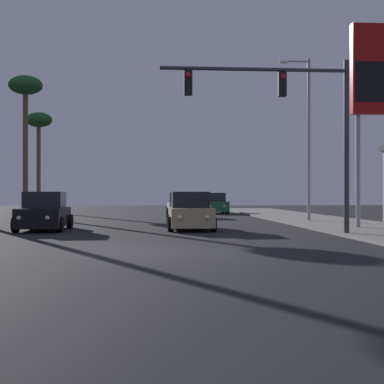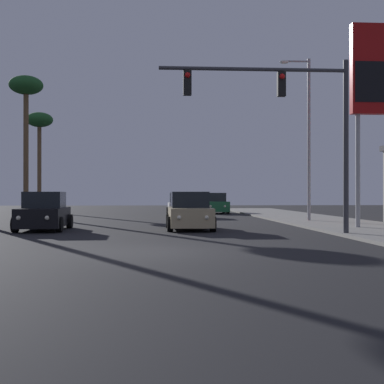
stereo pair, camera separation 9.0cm
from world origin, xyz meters
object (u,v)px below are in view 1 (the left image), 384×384
at_px(car_white, 181,206).
at_px(car_black, 44,213).
at_px(car_tan, 190,212).
at_px(street_lamp, 306,131).
at_px(traffic_light_mast, 294,110).
at_px(car_green, 214,204).
at_px(gas_station_sign, 373,81).
at_px(palm_tree_far, 39,125).
at_px(palm_tree_mid, 25,94).

bearing_deg(car_white, car_black, 63.27).
height_order(car_tan, street_lamp, street_lamp).
height_order(car_white, traffic_light_mast, traffic_light_mast).
bearing_deg(car_black, car_green, -118.36).
xyz_separation_m(gas_station_sign, palm_tree_far, (-20.08, 25.65, 1.13)).
xyz_separation_m(car_white, car_green, (3.03, 6.41, 0.00)).
relative_size(street_lamp, gas_station_sign, 1.00).
bearing_deg(traffic_light_mast, palm_tree_far, 118.19).
bearing_deg(car_green, car_tan, 78.42).
xyz_separation_m(palm_tree_far, palm_tree_mid, (1.22, -10.00, 0.95)).
distance_m(car_green, gas_station_sign, 21.75).
bearing_deg(palm_tree_mid, car_black, -73.71).
xyz_separation_m(street_lamp, gas_station_sign, (1.24, -6.17, 1.50)).
bearing_deg(palm_tree_mid, traffic_light_mast, -53.01).
bearing_deg(palm_tree_mid, car_tan, -54.38).
bearing_deg(car_white, gas_station_sign, 119.13).
xyz_separation_m(car_black, car_tan, (6.38, -0.03, 0.00)).
relative_size(car_green, gas_station_sign, 0.48).
xyz_separation_m(car_white, street_lamp, (6.61, -7.81, 4.36)).
xyz_separation_m(car_green, street_lamp, (3.59, -14.21, 4.36)).
bearing_deg(street_lamp, traffic_light_mast, -108.75).
bearing_deg(traffic_light_mast, car_white, 100.92).
xyz_separation_m(car_black, street_lamp, (13.25, 5.49, 4.36)).
distance_m(street_lamp, palm_tree_far, 27.22).
bearing_deg(gas_station_sign, car_black, 177.32).
distance_m(traffic_light_mast, gas_station_sign, 5.97).
height_order(car_black, traffic_light_mast, traffic_light_mast).
bearing_deg(palm_tree_mid, palm_tree_far, 96.93).
bearing_deg(palm_tree_mid, gas_station_sign, -39.67).
bearing_deg(palm_tree_mid, car_white, -8.62).
relative_size(palm_tree_far, palm_tree_mid, 0.89).
distance_m(car_white, traffic_light_mast, 18.16).
bearing_deg(car_black, car_tan, 177.47).
xyz_separation_m(car_tan, street_lamp, (6.88, 5.53, 4.36)).
relative_size(car_white, gas_station_sign, 0.48).
bearing_deg(street_lamp, palm_tree_mid, 151.74).
relative_size(car_tan, street_lamp, 0.48).
distance_m(car_green, street_lamp, 15.29).
distance_m(gas_station_sign, palm_tree_far, 32.59).
distance_m(car_black, car_tan, 6.38).
bearing_deg(gas_station_sign, traffic_light_mast, -142.73).
relative_size(car_black, palm_tree_mid, 0.43).
bearing_deg(car_black, traffic_light_mast, 155.45).
relative_size(street_lamp, palm_tree_far, 1.01).
xyz_separation_m(traffic_light_mast, palm_tree_mid, (-14.37, 19.07, 3.99)).
relative_size(car_black, street_lamp, 0.48).
height_order(car_tan, gas_station_sign, gas_station_sign).
distance_m(car_black, palm_tree_mid, 17.50).
height_order(street_lamp, palm_tree_mid, palm_tree_mid).
distance_m(traffic_light_mast, palm_tree_mid, 24.21).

